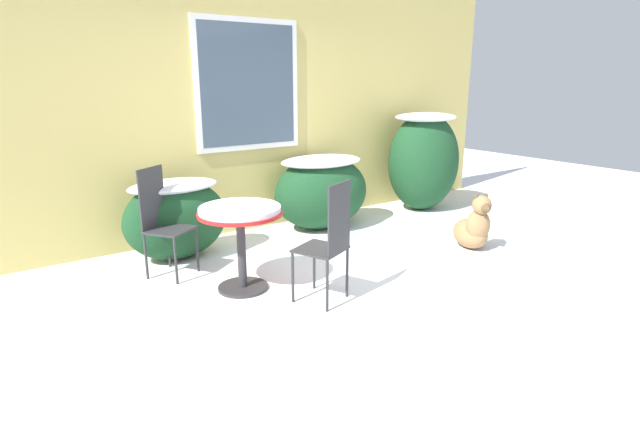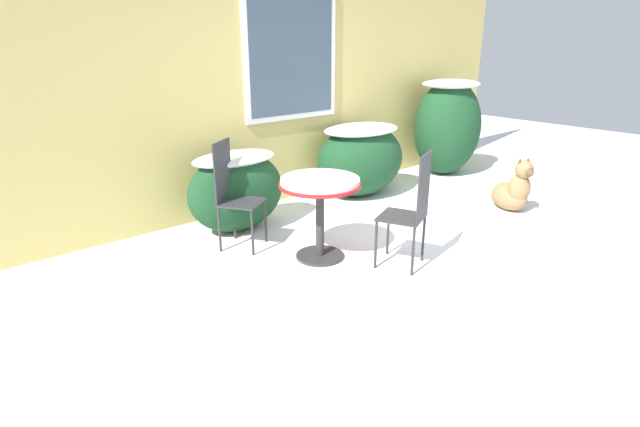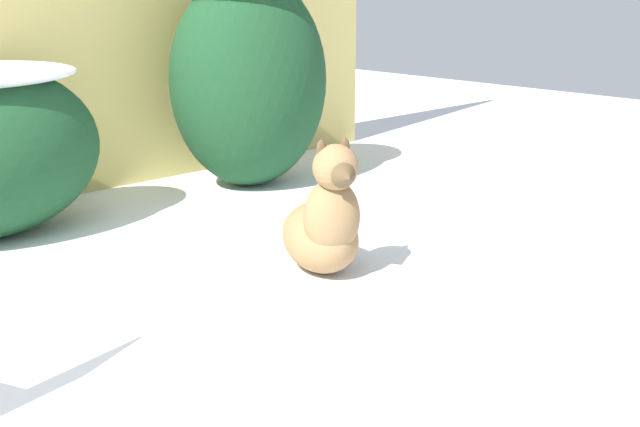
% 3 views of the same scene
% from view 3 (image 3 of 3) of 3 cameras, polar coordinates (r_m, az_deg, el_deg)
% --- Properties ---
extents(shrub_right, '(1.06, 0.86, 1.34)m').
position_cam_3_polar(shrub_right, '(5.12, -5.04, 9.78)').
color(shrub_right, '#194223').
rests_on(shrub_right, ground_plane).
extents(dog, '(0.49, 0.66, 0.64)m').
position_cam_3_polar(dog, '(3.57, 0.31, -0.81)').
color(dog, '#937047').
rests_on(dog, ground_plane).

